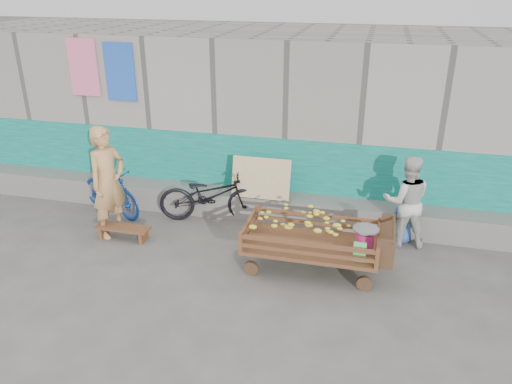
% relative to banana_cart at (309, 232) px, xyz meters
% --- Properties ---
extents(ground, '(80.00, 80.00, 0.00)m').
position_rel_banana_cart_xyz_m(ground, '(-1.32, -0.88, -0.60)').
color(ground, '#4D4A46').
rests_on(ground, ground).
extents(building_wall, '(12.00, 3.50, 3.00)m').
position_rel_banana_cart_xyz_m(building_wall, '(-1.32, 3.17, 0.86)').
color(building_wall, gray).
rests_on(building_wall, ground).
extents(banana_cart, '(2.09, 0.95, 0.89)m').
position_rel_banana_cart_xyz_m(banana_cart, '(0.00, 0.00, 0.00)').
color(banana_cart, '#552F16').
rests_on(banana_cart, ground).
extents(bench, '(0.88, 0.26, 0.22)m').
position_rel_banana_cart_xyz_m(bench, '(-3.04, 0.17, -0.44)').
color(bench, '#552F16').
rests_on(bench, ground).
extents(vendor_man, '(0.65, 0.78, 1.84)m').
position_rel_banana_cart_xyz_m(vendor_man, '(-3.28, 0.30, 0.32)').
color(vendor_man, tan).
rests_on(vendor_man, ground).
extents(woman, '(0.80, 0.66, 1.48)m').
position_rel_banana_cart_xyz_m(woman, '(1.34, 1.10, 0.14)').
color(woman, silver).
rests_on(woman, ground).
extents(child, '(0.50, 0.41, 0.87)m').
position_rel_banana_cart_xyz_m(child, '(1.34, 1.17, -0.17)').
color(child, '#365FAC').
rests_on(child, ground).
extents(bicycle_dark, '(1.88, 1.02, 0.94)m').
position_rel_banana_cart_xyz_m(bicycle_dark, '(-1.87, 1.17, -0.13)').
color(bicycle_dark, black).
rests_on(bicycle_dark, ground).
extents(bicycle_blue, '(1.52, 0.97, 0.89)m').
position_rel_banana_cart_xyz_m(bicycle_blue, '(-3.67, 0.97, -0.16)').
color(bicycle_blue, navy).
rests_on(bicycle_blue, ground).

